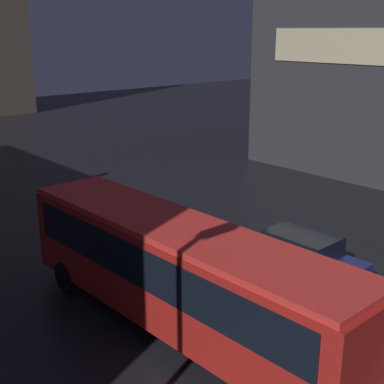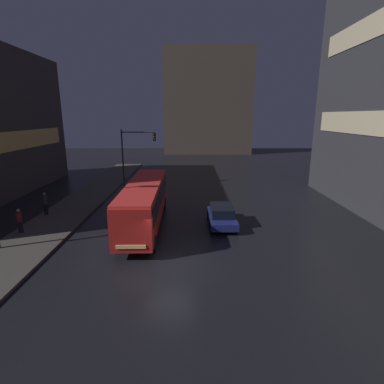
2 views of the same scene
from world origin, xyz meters
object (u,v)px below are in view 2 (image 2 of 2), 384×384
object	(u,v)px
bus_near	(145,200)
pedestrian_near	(45,202)
traffic_light_main	(134,148)
car_taxi	(222,215)
pedestrian_mid	(20,219)

from	to	relation	value
bus_near	pedestrian_near	xyz separation A→B (m)	(-8.21, 2.12, -0.76)
bus_near	traffic_light_main	bearing A→B (deg)	-77.58
car_taxi	pedestrian_near	size ratio (longest dim) A/B	2.41
pedestrian_near	traffic_light_main	size ratio (longest dim) A/B	0.28
bus_near	car_taxi	world-z (taller)	bus_near
traffic_light_main	pedestrian_mid	bearing A→B (deg)	-109.56
bus_near	car_taxi	bearing A→B (deg)	-179.70
bus_near	pedestrian_mid	bearing A→B (deg)	10.81
traffic_light_main	pedestrian_near	bearing A→B (deg)	-116.25
bus_near	traffic_light_main	distance (m)	13.23
pedestrian_near	pedestrian_mid	size ratio (longest dim) A/B	1.09
bus_near	pedestrian_mid	xyz separation A→B (m)	(-8.12, -1.69, -0.82)
bus_near	car_taxi	xyz separation A→B (m)	(5.55, 0.12, -1.21)
bus_near	pedestrian_near	world-z (taller)	bus_near
pedestrian_mid	traffic_light_main	world-z (taller)	traffic_light_main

